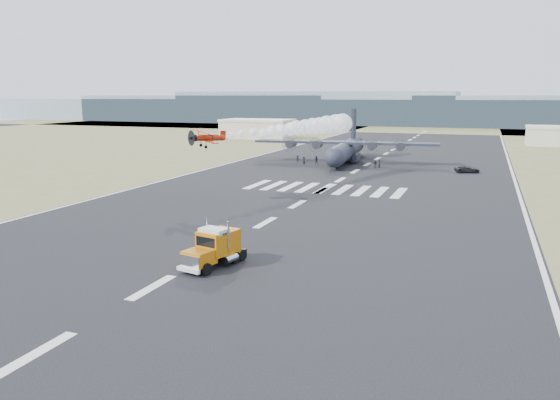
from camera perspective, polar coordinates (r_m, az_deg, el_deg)
The scene contains 21 objects.
ground at distance 44.96m, azimuth -13.26°, elevation -8.89°, with size 500.00×500.00×0.00m, color black.
scrub_far at distance 266.46m, azimuth 15.49°, elevation 7.25°, with size 500.00×80.00×0.00m, color olive.
runway_markings at distance 99.08m, azimuth 6.31°, elevation 2.11°, with size 60.00×260.00×0.01m, color silver, non-canonical shape.
ridge_seg_a at distance 367.46m, azimuth -16.24°, elevation 9.12°, with size 150.00×50.00×13.00m, color gray.
ridge_seg_b at distance 332.82m, azimuth -7.11°, elevation 9.50°, with size 150.00×50.00×15.00m, color gray.
ridge_seg_c at distance 308.16m, azimuth 3.82°, elevation 9.64°, with size 150.00×50.00×17.00m, color gray.
ridge_seg_d at distance 296.05m, azimuth 16.10°, elevation 8.81°, with size 150.00×50.00×13.00m, color gray.
hangar_left at distance 195.69m, azimuth -2.35°, elevation 7.47°, with size 24.50×14.50×6.70m.
semi_truck at distance 49.03m, azimuth -6.84°, elevation -4.92°, with size 3.90×7.89×3.46m.
aerobatic_biplane at distance 77.40m, azimuth -7.62°, elevation 6.50°, with size 6.05×5.65×2.53m.
smoke_trail at distance 99.33m, azimuth 4.28°, elevation 7.66°, with size 12.10×33.51×3.81m.
transport_aircraft at distance 125.86m, azimuth 6.93°, elevation 5.36°, with size 41.29×33.94×11.91m.
support_vehicle at distance 113.73m, azimuth 18.98°, elevation 3.04°, with size 2.17×4.72×1.31m, color black.
crew_a at distance 116.59m, azimuth 10.36°, elevation 3.74°, with size 0.64×0.52×1.75m, color black.
crew_b at distance 121.56m, azimuth 3.79°, elevation 4.20°, with size 0.88×0.55×1.82m, color black.
crew_c at distance 123.38m, azimuth 1.85°, elevation 4.29°, with size 1.10×0.51×1.70m, color black.
crew_d at distance 116.72m, azimuth 9.95°, elevation 3.73°, with size 0.95×0.49×1.63m, color black.
crew_e at distance 121.83m, azimuth 2.51°, elevation 4.18°, with size 0.79×0.49×1.62m, color black.
crew_f at distance 116.58m, azimuth 6.09°, elevation 3.88°, with size 1.69×0.55×1.82m, color black.
crew_g at distance 117.97m, azimuth 6.47°, elevation 3.91°, with size 0.60×0.49×1.64m, color black.
crew_h at distance 120.14m, azimuth 7.48°, elevation 4.03°, with size 0.85×0.52×1.75m, color black.
Camera 1 is at (23.99, -34.96, 14.97)m, focal length 35.00 mm.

